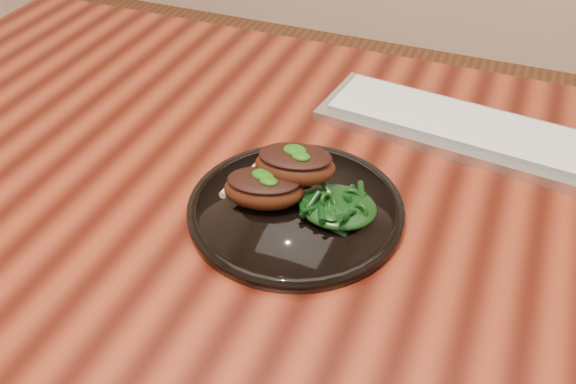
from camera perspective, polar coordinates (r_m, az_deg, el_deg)
The scene contains 7 objects.
desk at distance 0.87m, azimuth 5.56°, elevation -4.53°, with size 1.60×0.80×0.75m.
plate at distance 0.78m, azimuth 0.68°, elevation -1.52°, with size 0.26×0.26×0.02m.
lamb_chop_front at distance 0.77m, azimuth -2.21°, elevation 0.35°, with size 0.11×0.08×0.04m.
lamb_chop_back at distance 0.78m, azimuth 0.59°, elevation 2.49°, with size 0.11×0.08×0.04m.
herb_smear at distance 0.83m, azimuth -0.02°, elevation 1.83°, with size 0.07×0.05×0.00m, color #0E4307.
greens_heap at distance 0.76m, azimuth 4.47°, elevation -0.95°, with size 0.09×0.09×0.04m.
keyboard at distance 0.95m, azimuth 16.62°, elevation 5.06°, with size 0.47×0.19×0.02m.
Camera 1 is at (0.16, -0.62, 1.26)m, focal length 40.00 mm.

